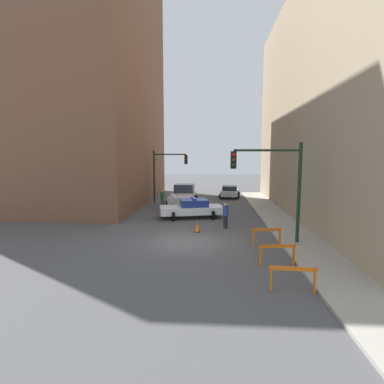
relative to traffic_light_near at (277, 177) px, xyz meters
The scene contains 16 objects.
ground_plane 5.90m from the traffic_light_near, behind, with size 120.00×120.00×0.00m, color #4C4C4F.
sidewalk_right 3.77m from the traffic_light_near, ahead, with size 2.40×44.00×0.12m.
building_corner_left 23.41m from the traffic_light_near, 140.07° to the left, with size 14.00×20.00×24.04m.
building_right 12.91m from the traffic_light_near, 42.70° to the left, with size 12.00×28.00×17.56m.
traffic_light_near is the anchor object (origin of this frame).
traffic_light_far 16.00m from the traffic_light_near, 120.13° to the left, with size 3.44×0.35×5.20m.
police_car 8.51m from the traffic_light_near, 126.88° to the left, with size 5.00×3.01×1.52m.
white_truck 14.07m from the traffic_light_near, 116.03° to the left, with size 2.76×5.47×1.90m.
parked_car_near 18.23m from the traffic_light_near, 94.30° to the left, with size 2.55×4.46×1.31m.
pedestrian_crossing 10.56m from the traffic_light_near, 130.32° to the left, with size 0.45×0.45×1.66m.
pedestrian_corner 13.46m from the traffic_light_near, 126.16° to the left, with size 0.43×0.43×1.66m.
pedestrian_sidewalk 4.89m from the traffic_light_near, 126.79° to the left, with size 0.46×0.46×1.66m.
barrier_front 6.49m from the traffic_light_near, 95.63° to the right, with size 1.60×0.27×0.90m.
barrier_mid 4.37m from the traffic_light_near, 99.59° to the right, with size 1.59×0.34×0.90m.
barrier_back 2.97m from the traffic_light_near, 145.93° to the right, with size 1.59×0.40×0.90m.
traffic_cone 5.74m from the traffic_light_near, 152.40° to the left, with size 0.36×0.36×0.66m.
Camera 1 is at (1.41, -15.71, 4.61)m, focal length 28.00 mm.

